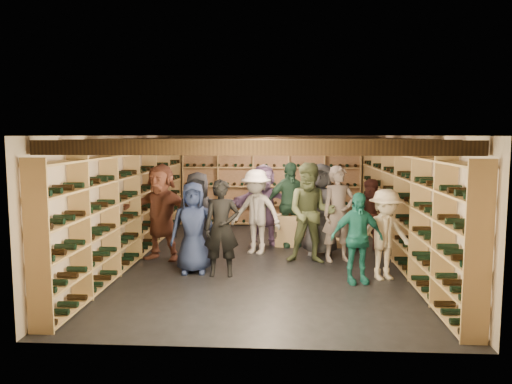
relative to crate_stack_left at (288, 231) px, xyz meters
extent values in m
plane|color=black|center=(-0.45, -1.30, -0.34)|extent=(8.00, 8.00, 0.00)
cube|color=#C4AF98|center=(-0.45, 2.70, 0.86)|extent=(5.50, 0.02, 2.40)
cube|color=#C4AF98|center=(-0.45, -5.30, 0.86)|extent=(5.50, 0.02, 2.40)
cube|color=#C4AF98|center=(-3.20, -1.30, 0.86)|extent=(0.02, 8.00, 2.40)
cube|color=#C4AF98|center=(2.30, -1.30, 0.86)|extent=(0.02, 8.00, 2.40)
cube|color=beige|center=(-0.45, -1.30, 2.06)|extent=(5.50, 8.00, 0.01)
cube|color=black|center=(-0.45, -4.80, 1.92)|extent=(5.40, 0.12, 0.18)
cube|color=black|center=(-0.45, -3.92, 1.92)|extent=(5.40, 0.12, 0.18)
cube|color=black|center=(-0.45, -3.05, 1.92)|extent=(5.40, 0.12, 0.18)
cube|color=black|center=(-0.45, -2.17, 1.92)|extent=(5.40, 0.12, 0.18)
cube|color=black|center=(-0.45, -1.30, 1.92)|extent=(5.40, 0.12, 0.18)
cube|color=black|center=(-0.45, -0.43, 1.92)|extent=(5.40, 0.12, 0.18)
cube|color=black|center=(-0.45, 0.45, 1.92)|extent=(5.40, 0.12, 0.18)
cube|color=black|center=(-0.45, 1.32, 1.92)|extent=(5.40, 0.12, 0.18)
cube|color=black|center=(-0.45, 2.20, 1.92)|extent=(5.40, 0.12, 0.18)
cube|color=tan|center=(-3.02, -1.30, 0.73)|extent=(0.32, 7.50, 2.15)
cube|color=tan|center=(2.12, -1.30, 0.73)|extent=(0.32, 7.50, 2.15)
cube|color=tan|center=(-0.45, 2.53, 0.73)|extent=(4.70, 0.30, 2.15)
cube|color=tan|center=(0.00, 0.00, -0.25)|extent=(0.53, 0.37, 0.17)
cube|color=tan|center=(0.00, 0.00, -0.08)|extent=(0.53, 0.37, 0.17)
cube|color=tan|center=(0.00, 0.00, 0.09)|extent=(0.53, 0.37, 0.17)
cube|color=tan|center=(0.00, 0.00, 0.26)|extent=(0.53, 0.37, 0.17)
cube|color=tan|center=(0.15, 1.04, -0.25)|extent=(0.58, 0.48, 0.17)
cube|color=tan|center=(0.15, 1.04, -0.08)|extent=(0.58, 0.48, 0.17)
cube|color=tan|center=(0.15, 1.04, 0.09)|extent=(0.58, 0.48, 0.17)
cube|color=tan|center=(0.92, 0.00, -0.25)|extent=(0.52, 0.36, 0.17)
imported|color=black|center=(-1.69, -1.68, 0.53)|extent=(0.86, 0.57, 1.74)
imported|color=black|center=(-1.15, -2.39, 0.49)|extent=(0.63, 0.43, 1.66)
imported|color=#505A38|center=(0.41, -1.41, 0.61)|extent=(0.99, 0.80, 1.90)
imported|color=beige|center=(1.60, -2.44, 0.42)|extent=(1.12, 0.88, 1.53)
imported|color=#1C6F64|center=(1.10, -2.67, 0.41)|extent=(0.93, 0.54, 1.49)
imported|color=brown|center=(-2.46, -1.32, 0.59)|extent=(1.82, 1.02, 1.87)
imported|color=#1D274D|center=(-1.67, -2.23, 0.46)|extent=(0.83, 0.59, 1.60)
imported|color=gray|center=(0.95, -1.24, 0.58)|extent=(0.78, 0.64, 1.83)
imported|color=#4E2420|center=(1.73, -0.43, 0.42)|extent=(0.84, 0.72, 1.51)
imported|color=#ACA49E|center=(-0.66, -0.73, 0.52)|extent=(1.28, 1.04, 1.72)
imported|color=#284C39|center=(0.02, 0.00, 0.58)|extent=(1.16, 0.83, 1.83)
imported|color=#86639A|center=(-0.53, 0.00, 0.55)|extent=(1.73, 0.92, 1.78)
imported|color=#343439|center=(0.63, -0.79, 0.59)|extent=(0.98, 0.71, 1.85)
camera|label=1|loc=(-0.07, -10.71, 2.07)|focal=35.00mm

